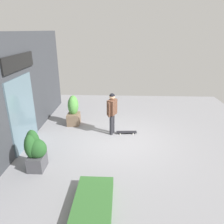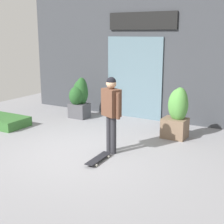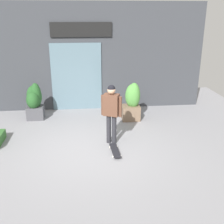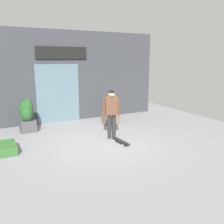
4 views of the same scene
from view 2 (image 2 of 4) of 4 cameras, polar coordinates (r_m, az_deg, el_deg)
The scene contains 7 objects.
ground_plane at distance 7.52m, azimuth -4.86°, elevation -6.88°, with size 12.00×12.00×0.00m, color gray.
building_facade at distance 10.13m, azimuth 6.52°, elevation 9.73°, with size 8.74×0.31×3.94m.
skateboarder at distance 7.14m, azimuth -0.13°, elevation 0.86°, with size 0.55×0.41×1.71m.
skateboard at distance 6.94m, azimuth -2.40°, elevation -8.10°, with size 0.27×0.84×0.08m.
planter_box_left at distance 10.34m, azimuth -5.68°, elevation 2.62°, with size 0.58×0.64×1.28m.
planter_box_right at distance 8.42m, azimuth 11.36°, elevation -0.03°, with size 0.61×0.52×1.32m.
hedge_ledge at distance 10.09m, azimuth -18.98°, elevation -1.43°, with size 1.68×0.90×0.27m, color #33662D.
Camera 2 is at (4.10, -5.72, 2.63)m, focal length 52.39 mm.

